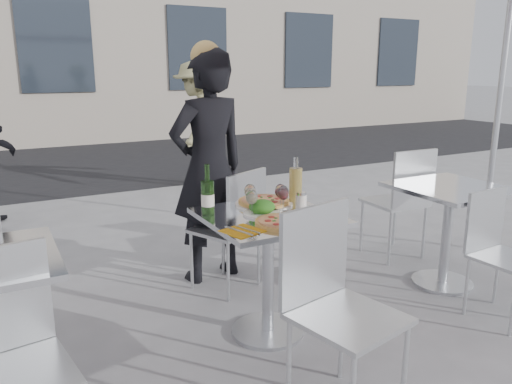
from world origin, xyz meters
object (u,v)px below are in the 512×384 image
carafe (296,184)px  napkin_left (242,231)px  side_chair_rnear (497,244)px  wineglass_white_a (252,198)px  side_chair_rfar (403,195)px  woman_diner (209,168)px  wineglass_white_b (250,192)px  pizza_near (283,222)px  wine_bottle (208,196)px  side_chair_lnear (6,346)px  pizza_far (264,202)px  salad_plate (262,208)px  wineglass_red_b (281,192)px  chair_near (332,292)px  pedestrian_b (198,125)px  main_table (268,249)px  chair_far (235,221)px  side_table_right (449,214)px  wineglass_red_a (283,194)px  sugar_shaker (301,201)px  napkin_right (326,216)px

carafe → napkin_left: bearing=-147.6°
side_chair_rnear → wineglass_white_a: wineglass_white_a is taller
side_chair_rfar → woman_diner: size_ratio=0.55×
wineglass_white_b → napkin_left: 0.42m
side_chair_rnear → woman_diner: size_ratio=0.48×
side_chair_rfar → carafe: carafe is taller
pizza_near → wine_bottle: (-0.29, 0.35, 0.10)m
side_chair_lnear → pizza_far: (1.48, 0.63, 0.23)m
salad_plate → wine_bottle: (-0.28, 0.13, 0.08)m
wine_bottle → wineglass_red_b: (0.42, -0.10, -0.00)m
chair_near → pedestrian_b: (1.16, 4.53, 0.27)m
main_table → chair_far: size_ratio=0.84×
side_table_right → side_chair_rnear: side_chair_rnear is taller
pizza_far → carafe: carafe is taller
side_chair_rnear → wineglass_white_b: (-1.45, 0.61, 0.38)m
pizza_near → wineglass_red_a: size_ratio=1.96×
pedestrian_b → carafe: pedestrian_b is taller
carafe → pizza_near: bearing=-130.8°
side_table_right → woman_diner: bearing=147.0°
wineglass_red_a → wineglass_white_a: bearing=179.7°
side_table_right → side_chair_rfar: side_chair_rfar is taller
side_table_right → chair_far: (-1.41, 0.63, -0.01)m
pizza_near → salad_plate: size_ratio=1.40×
side_chair_rfar → pizza_far: side_chair_rfar is taller
salad_plate → wineglass_white_a: 0.11m
wine_bottle → chair_far: bearing=50.2°
pizza_near → carafe: 0.46m
wine_bottle → carafe: 0.59m
chair_near → wine_bottle: 0.93m
carafe → wineglass_red_b: size_ratio=1.84×
wineglass_white_a → wine_bottle: bearing=144.4°
side_chair_rfar → napkin_left: bearing=24.2°
sugar_shaker → wineglass_red_a: wineglass_red_a is taller
side_chair_lnear → side_chair_rnear: side_chair_lnear is taller
pedestrian_b → chair_far: bearing=13.8°
main_table → wineglass_white_a: bearing=177.4°
side_chair_rfar → pedestrian_b: 3.35m
side_chair_lnear → wineglass_red_b: size_ratio=5.71×
main_table → napkin_right: 0.39m
main_table → side_chair_rfar: 1.67m
woman_diner → pizza_near: size_ratio=5.53×
wineglass_red_a → wineglass_red_b: 0.05m
chair_far → side_chair_lnear: side_chair_lnear is taller
side_chair_rfar → wineglass_white_b: (-1.63, -0.40, 0.30)m
chair_near → side_chair_rnear: chair_near is taller
chair_far → wineglass_red_b: bearing=67.3°
chair_far → side_chair_lnear: size_ratio=0.99×
side_chair_rfar → pizza_near: 1.77m
main_table → pizza_far: 0.31m
side_table_right → sugar_shaker: 1.31m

